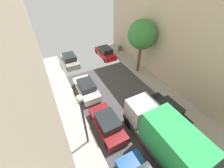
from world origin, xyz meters
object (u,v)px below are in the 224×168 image
Objects in this scene: parked_car_right_2 at (167,111)px; potted_plant_1 at (120,48)px; parked_car_left_3 at (107,124)px; parked_car_left_4 at (86,88)px; parked_car_left_5 at (70,60)px; lamp_post at (83,114)px; parked_car_right_3 at (105,53)px; street_tree_1 at (142,35)px; delivery_truck at (163,136)px.

potted_plant_1 is at bearing 78.01° from parked_car_right_2.
parked_car_left_4 is at bearing 90.00° from parked_car_left_3.
lamp_post is at bearing -98.76° from parked_car_left_5.
lamp_post is at bearing 173.22° from parked_car_right_2.
street_tree_1 reaches higher than parked_car_right_3.
parked_car_left_5 is 8.27m from potted_plant_1.
parked_car_right_2 is (5.40, -13.20, 0.00)m from parked_car_left_5.
lamp_post is (-7.30, 0.87, 2.77)m from parked_car_right_2.
delivery_truck is at bearing -72.33° from parked_car_left_4.
parked_car_right_2 is at bearing -67.75° from parked_car_left_5.
parked_car_left_4 is at bearing 70.97° from lamp_post.
parked_car_right_2 is at bearing -13.22° from parked_car_left_3.
delivery_truck reaches higher than parked_car_right_3.
lamp_post is at bearing 147.18° from delivery_truck.
parked_car_right_2 is at bearing -101.99° from potted_plant_1.
delivery_truck reaches higher than parked_car_left_5.
lamp_post reaches higher than parked_car_right_2.
parked_car_right_3 is 0.64× the size of delivery_truck.
potted_plant_1 is (0.79, 6.14, -4.29)m from street_tree_1.
parked_car_left_5 is 5.41m from parked_car_right_3.
parked_car_right_2 is 0.65× the size of street_tree_1.
parked_car_right_3 is (0.00, 12.92, 0.00)m from parked_car_right_2.
parked_car_left_3 is 10.51m from street_tree_1.
parked_car_left_3 and parked_car_left_4 have the same top height.
parked_car_left_3 reaches higher than potted_plant_1.
delivery_truck is 7.23× the size of potted_plant_1.
lamp_post is at bearing -145.35° from street_tree_1.
delivery_truck is (2.70, -15.30, 1.07)m from parked_car_left_5.
street_tree_1 is 7.53m from potted_plant_1.
parked_car_right_3 is 0.84× the size of lamp_post.
street_tree_1 reaches higher than lamp_post.
parked_car_left_3 is 1.00× the size of parked_car_left_5.
parked_car_left_5 is at bearing 112.25° from parked_car_right_2.
parked_car_left_4 is at bearing 107.67° from delivery_truck.
parked_car_left_3 is 0.84× the size of lamp_post.
delivery_truck is 5.73m from lamp_post.
parked_car_left_3 and parked_car_right_2 have the same top height.
parked_car_right_3 is at bearing 79.81° from delivery_truck.
parked_car_left_5 is 4.60× the size of potted_plant_1.
street_tree_1 is (7.48, 0.97, 4.20)m from parked_car_left_4.
delivery_truck is 1.02× the size of street_tree_1.
lamp_post is (-7.30, -12.05, 2.77)m from parked_car_right_3.
parked_car_left_3 is at bearing -140.89° from street_tree_1.
street_tree_1 reaches higher than parked_car_right_2.
street_tree_1 is (4.78, 9.45, 3.13)m from delivery_truck.
parked_car_right_2 is 13.79m from potted_plant_1.
delivery_truck is 1.32× the size of lamp_post.
parked_car_left_3 is at bearing -124.07° from potted_plant_1.
potted_plant_1 is (2.86, 0.57, -0.09)m from parked_car_right_3.
parked_car_right_3 is 14.36m from lamp_post.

